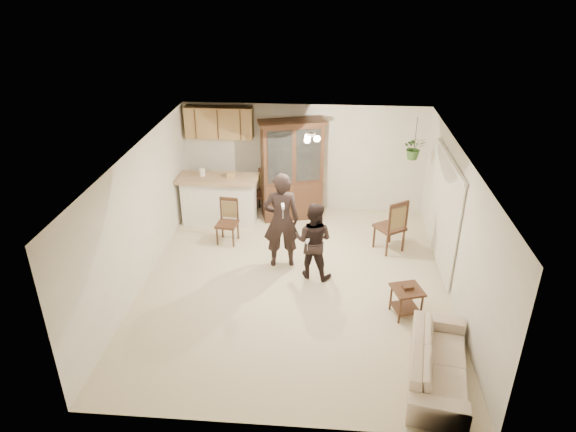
# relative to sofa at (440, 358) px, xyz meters

# --- Properties ---
(floor) EXTENTS (6.50, 6.50, 0.00)m
(floor) POSITION_rel_sofa_xyz_m (-2.17, 2.23, -0.37)
(floor) COLOR beige
(floor) RESTS_ON ground
(ceiling) EXTENTS (5.50, 6.50, 0.02)m
(ceiling) POSITION_rel_sofa_xyz_m (-2.17, 2.23, 2.13)
(ceiling) COLOR white
(ceiling) RESTS_ON wall_back
(wall_back) EXTENTS (5.50, 0.02, 2.50)m
(wall_back) POSITION_rel_sofa_xyz_m (-2.17, 5.48, 0.88)
(wall_back) COLOR silver
(wall_back) RESTS_ON ground
(wall_front) EXTENTS (5.50, 0.02, 2.50)m
(wall_front) POSITION_rel_sofa_xyz_m (-2.17, -1.02, 0.88)
(wall_front) COLOR silver
(wall_front) RESTS_ON ground
(wall_left) EXTENTS (0.02, 6.50, 2.50)m
(wall_left) POSITION_rel_sofa_xyz_m (-4.92, 2.23, 0.88)
(wall_left) COLOR silver
(wall_left) RESTS_ON ground
(wall_right) EXTENTS (0.02, 6.50, 2.50)m
(wall_right) POSITION_rel_sofa_xyz_m (0.58, 2.23, 0.88)
(wall_right) COLOR silver
(wall_right) RESTS_ON ground
(breakfast_bar) EXTENTS (1.60, 0.55, 1.00)m
(breakfast_bar) POSITION_rel_sofa_xyz_m (-4.02, 4.58, 0.13)
(breakfast_bar) COLOR white
(breakfast_bar) RESTS_ON floor
(bar_top) EXTENTS (1.75, 0.70, 0.08)m
(bar_top) POSITION_rel_sofa_xyz_m (-4.02, 4.58, 0.68)
(bar_top) COLOR tan
(bar_top) RESTS_ON breakfast_bar
(upper_cabinets) EXTENTS (1.50, 0.34, 0.70)m
(upper_cabinets) POSITION_rel_sofa_xyz_m (-4.07, 5.30, 1.73)
(upper_cabinets) COLOR olive
(upper_cabinets) RESTS_ON wall_back
(vertical_blinds) EXTENTS (0.06, 2.30, 2.10)m
(vertical_blinds) POSITION_rel_sofa_xyz_m (0.54, 3.13, 0.73)
(vertical_blinds) COLOR beige
(vertical_blinds) RESTS_ON wall_right
(ceiling_fixture) EXTENTS (0.36, 0.36, 0.20)m
(ceiling_fixture) POSITION_rel_sofa_xyz_m (-1.97, 3.43, 2.03)
(ceiling_fixture) COLOR #FAE1BB
(ceiling_fixture) RESTS_ON ceiling
(hanging_plant) EXTENTS (0.43, 0.37, 0.48)m
(hanging_plant) POSITION_rel_sofa_xyz_m (0.13, 4.63, 1.48)
(hanging_plant) COLOR #2E4F1F
(hanging_plant) RESTS_ON ceiling
(plant_cord) EXTENTS (0.01, 0.01, 0.65)m
(plant_cord) POSITION_rel_sofa_xyz_m (0.13, 4.63, 1.81)
(plant_cord) COLOR black
(plant_cord) RESTS_ON ceiling
(sofa) EXTENTS (1.05, 1.97, 0.73)m
(sofa) POSITION_rel_sofa_xyz_m (0.00, 0.00, 0.00)
(sofa) COLOR beige
(sofa) RESTS_ON floor
(adult) EXTENTS (0.72, 0.53, 1.80)m
(adult) POSITION_rel_sofa_xyz_m (-2.47, 2.88, 0.53)
(adult) COLOR black
(adult) RESTS_ON floor
(child) EXTENTS (0.77, 0.67, 1.35)m
(child) POSITION_rel_sofa_xyz_m (-1.85, 2.52, 0.31)
(child) COLOR black
(child) RESTS_ON floor
(china_hutch) EXTENTS (1.53, 0.92, 2.27)m
(china_hutch) POSITION_rel_sofa_xyz_m (-2.43, 4.99, 0.75)
(china_hutch) COLOR #321A12
(china_hutch) RESTS_ON floor
(side_table) EXTENTS (0.59, 0.59, 0.57)m
(side_table) POSITION_rel_sofa_xyz_m (-0.27, 1.44, -0.10)
(side_table) COLOR #321A12
(side_table) RESTS_ON floor
(chair_bar) EXTENTS (0.47, 0.47, 0.94)m
(chair_bar) POSITION_rel_sofa_xyz_m (-3.68, 3.66, -0.10)
(chair_bar) COLOR #321A12
(chair_bar) RESTS_ON floor
(chair_hutch_left) EXTENTS (0.61, 0.61, 1.01)m
(chair_hutch_left) POSITION_rel_sofa_xyz_m (-3.30, 5.13, -0.08)
(chair_hutch_left) COLOR #321A12
(chair_hutch_left) RESTS_ON floor
(chair_hutch_right) EXTENTS (0.70, 0.70, 1.14)m
(chair_hutch_right) POSITION_rel_sofa_xyz_m (-0.35, 3.63, -0.05)
(chair_hutch_right) COLOR #321A12
(chair_hutch_right) RESTS_ON floor
(controller_adult) EXTENTS (0.08, 0.17, 0.05)m
(controller_adult) POSITION_rel_sofa_xyz_m (-2.40, 2.44, 1.09)
(controller_adult) COLOR white
(controller_adult) RESTS_ON adult
(controller_child) EXTENTS (0.07, 0.13, 0.04)m
(controller_child) POSITION_rel_sofa_xyz_m (-1.95, 2.19, 0.55)
(controller_child) COLOR white
(controller_child) RESTS_ON child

